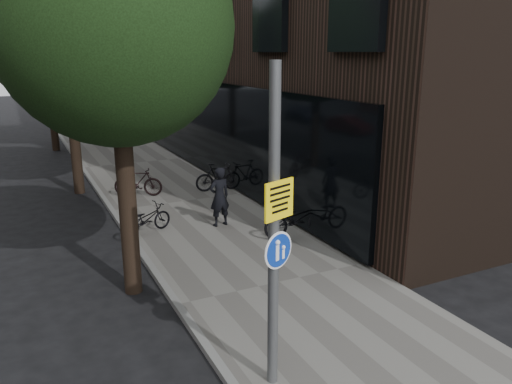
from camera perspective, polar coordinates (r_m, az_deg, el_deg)
ground at (r=8.39m, az=12.77°, el=-19.99°), size 120.00×120.00×0.00m
sidewalk at (r=16.61m, az=-8.42°, el=-1.24°), size 4.50×60.00×0.12m
curb_edge at (r=16.11m, az=-16.05°, el=-2.21°), size 0.15×60.00×0.13m
street_tree_near at (r=10.03m, az=-15.52°, el=16.65°), size 4.40×4.40×7.50m
street_tree_mid at (r=18.44m, az=-20.80°, el=15.53°), size 5.00×5.00×7.80m
street_tree_far at (r=27.40m, az=-22.83°, el=15.05°), size 5.00×5.00×7.80m
signpost at (r=6.84m, az=2.03°, el=-4.71°), size 0.52×0.21×4.63m
pedestrian at (r=13.94m, az=-4.20°, el=-0.55°), size 0.66×0.48×1.68m
parked_bike_facade_near at (r=13.22m, az=4.80°, el=-3.01°), size 1.97×0.87×1.00m
parked_bike_facade_far at (r=17.63m, az=-4.32°, el=1.74°), size 1.69×0.66×0.99m
parked_bike_curb_near at (r=13.76m, az=-12.43°, el=-3.04°), size 1.60×1.02×0.79m
parked_bike_curb_far at (r=17.36m, az=-13.34°, el=1.13°), size 1.67×1.15×0.98m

